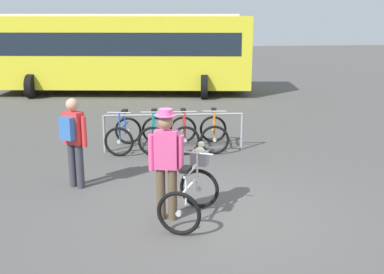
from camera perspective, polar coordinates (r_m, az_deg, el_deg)
The scene contains 10 objects.
ground_plane at distance 7.44m, azimuth 2.68°, elevation -9.51°, with size 80.00×80.00×0.00m, color #514F4C.
bike_rack_rail at distance 10.66m, azimuth -2.24°, elevation 1.74°, with size 3.20×0.26×0.88m.
racked_bike_blue at distance 10.92m, azimuth -8.33°, elevation 0.32°, with size 0.87×1.22×0.97m.
racked_bike_teal at distance 10.89m, azimuth -4.65°, elevation 0.39°, with size 0.79×1.18×0.97m.
racked_bike_red at distance 10.91m, azimuth -0.97°, elevation 0.45°, with size 0.73×1.13×0.97m.
racked_bike_orange at distance 10.97m, azimuth 2.68°, elevation 0.52°, with size 0.81×1.18×0.97m.
featured_bicycle at distance 7.19m, azimuth 0.01°, elevation -6.19°, with size 1.06×1.26×1.09m.
person_with_featured_bike at distance 6.98m, azimuth -3.16°, elevation -2.83°, with size 0.52×0.32×1.72m.
pedestrian_with_backpack at distance 8.55m, azimuth -14.24°, elevation -0.05°, with size 0.47×0.46×1.64m.
bus_distant at distance 18.89m, azimuth -8.56°, elevation 10.54°, with size 10.27×4.44×3.08m.
Camera 1 is at (-1.26, -6.67, 3.04)m, focal length 43.79 mm.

